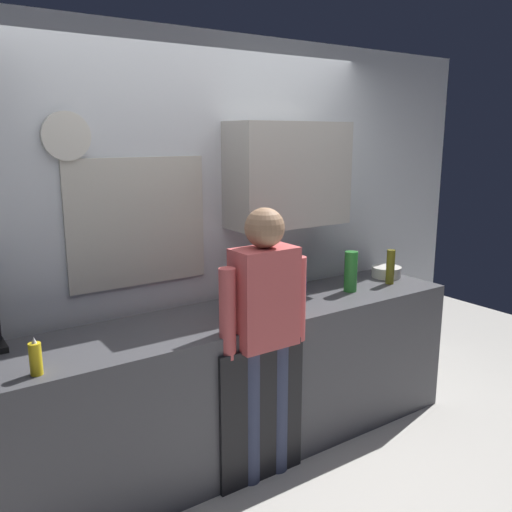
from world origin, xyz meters
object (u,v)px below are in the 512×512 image
(mixing_bowl, at_px, (386,272))
(dish_soap, at_px, (36,358))
(bottle_amber_beer, at_px, (269,292))
(person_at_sink, at_px, (264,323))
(bottle_clear_soda, at_px, (351,271))
(cup_blue_mug, at_px, (301,284))
(storage_canister, at_px, (236,303))
(bottle_olive_oil, at_px, (390,267))

(mixing_bowl, distance_m, dish_soap, 2.62)
(bottle_amber_beer, relative_size, person_at_sink, 0.14)
(bottle_clear_soda, height_order, cup_blue_mug, bottle_clear_soda)
(mixing_bowl, distance_m, storage_canister, 1.45)
(mixing_bowl, bearing_deg, cup_blue_mug, 174.45)
(bottle_clear_soda, bearing_deg, dish_soap, -175.21)
(bottle_amber_beer, relative_size, bottle_olive_oil, 0.92)
(bottle_amber_beer, xyz_separation_m, dish_soap, (-1.40, -0.15, -0.04))
(storage_canister, height_order, person_at_sink, person_at_sink)
(bottle_clear_soda, height_order, person_at_sink, person_at_sink)
(person_at_sink, bearing_deg, dish_soap, -179.55)
(cup_blue_mug, distance_m, dish_soap, 1.87)
(bottle_olive_oil, height_order, mixing_bowl, bottle_olive_oil)
(bottle_clear_soda, distance_m, storage_canister, 0.95)
(mixing_bowl, xyz_separation_m, person_at_sink, (-1.41, -0.39, -0.01))
(dish_soap, height_order, storage_canister, dish_soap)
(dish_soap, bearing_deg, bottle_amber_beer, 6.16)
(bottle_olive_oil, bearing_deg, cup_blue_mug, 161.58)
(dish_soap, distance_m, storage_canister, 1.18)
(bottle_olive_oil, relative_size, dish_soap, 1.39)
(bottle_amber_beer, relative_size, cup_blue_mug, 2.30)
(cup_blue_mug, bearing_deg, bottle_olive_oil, -18.42)
(bottle_amber_beer, distance_m, dish_soap, 1.41)
(dish_soap, bearing_deg, cup_blue_mug, 11.58)
(dish_soap, bearing_deg, storage_canister, 8.08)
(dish_soap, bearing_deg, bottle_olive_oil, 3.62)
(bottle_amber_beer, xyz_separation_m, storage_canister, (-0.23, 0.01, -0.03))
(person_at_sink, bearing_deg, bottle_olive_oil, 15.27)
(cup_blue_mug, distance_m, mixing_bowl, 0.78)
(bottle_olive_oil, xyz_separation_m, mixing_bowl, (0.12, 0.14, -0.08))
(bottle_olive_oil, height_order, cup_blue_mug, bottle_olive_oil)
(cup_blue_mug, height_order, storage_canister, storage_canister)
(dish_soap, relative_size, person_at_sink, 0.11)
(storage_canister, bearing_deg, cup_blue_mug, 17.50)
(cup_blue_mug, distance_m, person_at_sink, 0.79)
(bottle_olive_oil, relative_size, mixing_bowl, 1.14)
(bottle_amber_beer, height_order, bottle_clear_soda, bottle_clear_soda)
(mixing_bowl, bearing_deg, person_at_sink, -164.71)
(bottle_amber_beer, bearing_deg, mixing_bowl, 7.01)
(bottle_clear_soda, bearing_deg, bottle_olive_oil, -3.03)
(person_at_sink, bearing_deg, bottle_clear_soda, 20.64)
(storage_canister, bearing_deg, bottle_clear_soda, 0.68)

